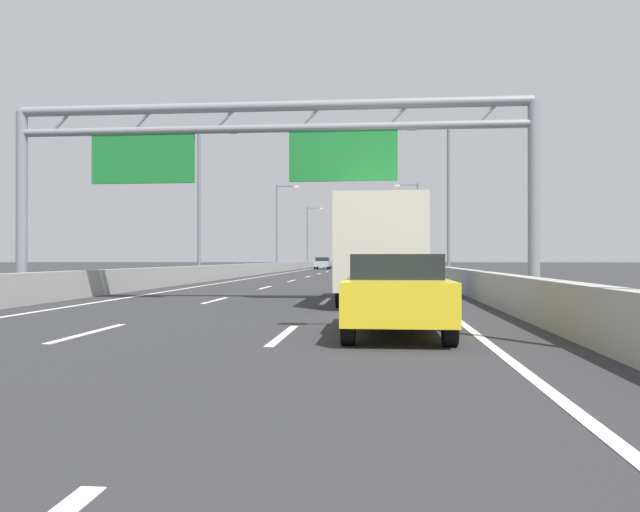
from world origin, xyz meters
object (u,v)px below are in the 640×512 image
object	(u,v)px
streetlamp_left_far	(279,222)
streetlamp_right_far	(416,221)
blue_car	(380,268)
sign_gantry	(262,150)
green_car	(355,263)
white_car	(342,262)
streetlamp_left_mid	(203,194)
streetlamp_right_mid	(445,192)
streetlamp_right_distant	(404,233)
yellow_car	(396,293)
red_car	(357,262)
box_truck	(380,248)
streetlamp_left_distant	(309,233)
silver_car	(323,263)

from	to	relation	value
streetlamp_left_far	streetlamp_right_far	distance (m)	14.93
blue_car	sign_gantry	bearing A→B (deg)	-101.19
green_car	white_car	xyz separation A→B (m)	(-3.64, 29.60, 0.01)
streetlamp_left_mid	white_car	xyz separation A→B (m)	(3.99, 81.47, -4.67)
streetlamp_right_mid	streetlamp_right_far	distance (m)	30.21
streetlamp_right_distant	yellow_car	world-z (taller)	streetlamp_right_distant
red_car	box_truck	xyz separation A→B (m)	(3.58, -83.97, 0.97)
box_truck	green_car	bearing A→B (deg)	92.74
red_car	white_car	size ratio (longest dim) A/B	0.99
streetlamp_left_mid	blue_car	bearing A→B (deg)	1.50
streetlamp_right_mid	red_car	world-z (taller)	streetlamp_right_mid
streetlamp_left_mid	streetlamp_right_far	world-z (taller)	same
red_car	white_car	distance (m)	16.73
sign_gantry	streetlamp_right_mid	bearing A→B (deg)	67.82
red_car	white_car	world-z (taller)	white_car
streetlamp_left_far	streetlamp_left_distant	world-z (taller)	same
yellow_car	streetlamp_right_far	bearing A→B (deg)	86.34
streetlamp_right_distant	streetlamp_left_mid	bearing A→B (deg)	-103.88
streetlamp_left_distant	red_car	distance (m)	9.96
streetlamp_right_distant	sign_gantry	bearing A→B (deg)	-95.52
red_car	white_car	xyz separation A→B (m)	(-3.45, 16.38, 0.01)
silver_car	white_car	size ratio (longest dim) A/B	1.05
streetlamp_right_distant	yellow_car	bearing A→B (deg)	-92.40
box_truck	streetlamp_left_far	bearing A→B (deg)	102.65
white_car	blue_car	bearing A→B (deg)	-85.04
streetlamp_left_mid	blue_car	distance (m)	11.97
green_car	blue_car	world-z (taller)	blue_car
streetlamp_left_distant	red_car	world-z (taller)	streetlamp_left_distant
silver_car	sign_gantry	bearing A→B (deg)	-86.72
streetlamp_left_distant	red_car	size ratio (longest dim) A/B	2.20
sign_gantry	streetlamp_left_far	bearing A→B (deg)	98.44
red_car	yellow_car	bearing A→B (deg)	-87.62
yellow_car	white_car	world-z (taller)	yellow_car
streetlamp_right_far	green_car	distance (m)	23.33
yellow_car	sign_gantry	bearing A→B (deg)	116.15
streetlamp_right_mid	yellow_car	size ratio (longest dim) A/B	2.19
streetlamp_left_far	red_car	distance (m)	35.98
streetlamp_right_mid	white_car	world-z (taller)	streetlamp_right_mid
white_car	streetlamp_right_mid	bearing A→B (deg)	-82.35
streetlamp_left_distant	yellow_car	size ratio (longest dim) A/B	2.19
streetlamp_left_mid	white_car	world-z (taller)	streetlamp_left_mid
streetlamp_right_far	white_car	world-z (taller)	streetlamp_right_far
streetlamp_right_mid	streetlamp_right_far	bearing A→B (deg)	90.00
streetlamp_right_distant	yellow_car	xyz separation A→B (m)	(-3.66, -87.36, -4.65)
yellow_car	red_car	bearing A→B (deg)	92.38
red_car	blue_car	world-z (taller)	blue_car
sign_gantry	silver_car	distance (m)	61.26
streetlamp_left_far	streetlamp_left_distant	size ratio (longest dim) A/B	1.00
green_car	sign_gantry	bearing A→B (deg)	-90.30
streetlamp_right_mid	streetlamp_left_far	size ratio (longest dim) A/B	1.00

